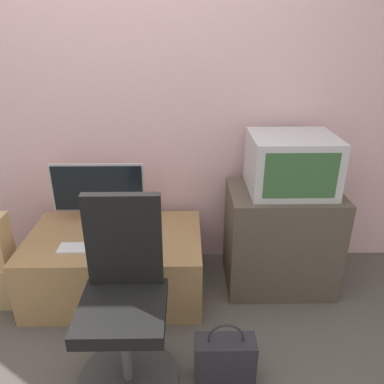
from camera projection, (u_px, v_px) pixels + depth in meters
name	position (u px, v px, depth m)	size (l,w,h in m)	color
wall_back	(128.00, 89.00, 2.51)	(4.40, 0.05, 2.60)	beige
desk	(116.00, 264.00, 2.53)	(1.13, 0.70, 0.43)	#937047
side_stand	(280.00, 238.00, 2.57)	(0.72, 0.50, 0.71)	#4C4238
main_monitor	(99.00, 194.00, 2.52)	(0.62, 0.24, 0.43)	#B2B2B7
keyboard	(86.00, 248.00, 2.29)	(0.33, 0.12, 0.01)	silver
mouse	(122.00, 248.00, 2.28)	(0.07, 0.04, 0.03)	black
crt_tv	(291.00, 163.00, 2.37)	(0.53, 0.45, 0.36)	#B7B7BC
office_chair	(125.00, 311.00, 1.82)	(0.52, 0.52, 0.98)	#333333
handbag	(225.00, 359.00, 1.90)	(0.31, 0.13, 0.37)	#232328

